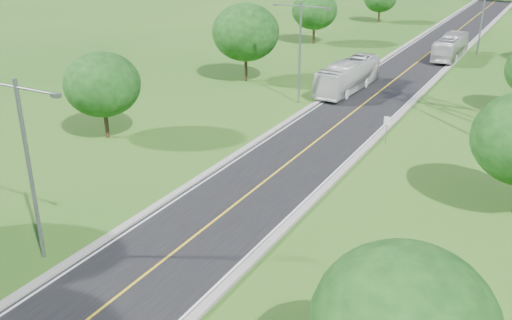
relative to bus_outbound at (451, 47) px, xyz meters
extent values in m
plane|color=#235116|center=(-3.20, -13.23, -1.61)|extent=(260.00, 260.00, 0.00)
cube|color=black|center=(-3.20, -7.23, -1.58)|extent=(8.00, 150.00, 0.06)
cube|color=gray|center=(-7.45, -7.23, -1.50)|extent=(0.50, 150.00, 0.22)
cube|color=gray|center=(1.05, -7.23, -1.50)|extent=(0.50, 150.00, 0.22)
cylinder|color=slate|center=(2.00, -35.23, -0.41)|extent=(0.08, 0.08, 2.40)
cube|color=white|center=(2.00, -35.26, 0.39)|extent=(0.55, 0.04, 0.70)
cylinder|color=slate|center=(-9.20, -61.23, 3.39)|extent=(0.22, 0.22, 10.00)
cylinder|color=slate|center=(-7.80, -61.23, 7.99)|extent=(2.80, 0.12, 0.12)
cube|color=slate|center=(-6.50, -61.23, 7.94)|extent=(0.50, 0.25, 0.18)
cylinder|color=slate|center=(-9.20, -28.23, 3.39)|extent=(0.22, 0.22, 10.00)
cylinder|color=slate|center=(-10.60, -28.23, 7.99)|extent=(2.80, 0.12, 0.12)
cylinder|color=slate|center=(-7.80, -28.23, 7.99)|extent=(2.80, 0.12, 0.12)
cube|color=slate|center=(-11.90, -28.23, 7.94)|extent=(0.50, 0.25, 0.18)
cube|color=slate|center=(-6.50, -28.23, 7.94)|extent=(0.50, 0.25, 0.18)
cylinder|color=slate|center=(2.80, 4.77, 3.39)|extent=(0.22, 0.22, 10.00)
cylinder|color=black|center=(-19.20, -45.23, -0.26)|extent=(0.36, 0.36, 2.70)
ellipsoid|color=#10360E|center=(-19.20, -45.23, 3.04)|extent=(6.30, 6.30, 5.36)
cylinder|color=black|center=(-18.20, -23.23, 0.01)|extent=(0.36, 0.36, 3.24)
ellipsoid|color=#10360E|center=(-18.20, -23.23, 3.97)|extent=(7.56, 7.56, 6.43)
cylinder|color=black|center=(-20.20, 0.77, -0.17)|extent=(0.36, 0.36, 2.88)
ellipsoid|color=#10360E|center=(-20.20, 0.77, 3.35)|extent=(6.72, 6.72, 5.71)
cylinder|color=black|center=(-17.70, 24.77, -0.35)|extent=(0.36, 0.36, 2.52)
imported|color=silver|center=(0.00, 0.00, 0.00)|extent=(2.72, 11.17, 3.10)
imported|color=silver|center=(-6.40, -21.75, 0.08)|extent=(3.35, 11.87, 3.27)
camera|label=1|loc=(13.92, -79.07, 15.34)|focal=40.00mm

